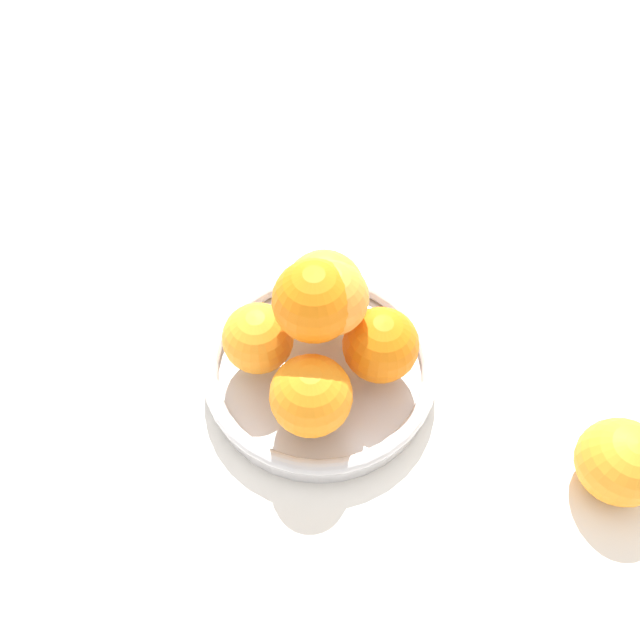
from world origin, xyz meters
TOP-DOWN VIEW (x-y plane):
  - ground_plane at (0.00, 0.00)m, footprint 4.00×4.00m
  - fruit_bowl at (0.00, 0.00)m, footprint 0.24×0.24m
  - orange_pile at (0.00, -0.00)m, footprint 0.19×0.18m
  - stray_orange at (-0.21, -0.21)m, footprint 0.08×0.08m

SIDE VIEW (x-z plane):
  - ground_plane at x=0.00m, z-range 0.00..0.00m
  - fruit_bowl at x=0.00m, z-range 0.00..0.04m
  - stray_orange at x=-0.21m, z-range 0.00..0.08m
  - orange_pile at x=0.00m, z-range 0.02..0.16m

